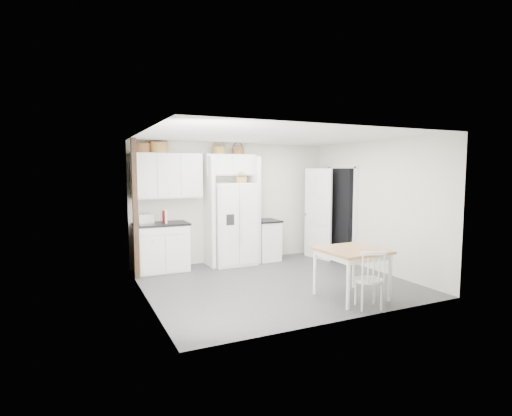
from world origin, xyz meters
TOP-DOWN VIEW (x-y plane):
  - floor at (0.00, 0.00)m, footprint 4.50×4.50m
  - ceiling at (0.00, 0.00)m, footprint 4.50×4.50m
  - wall_back at (0.00, 2.00)m, footprint 4.50×0.00m
  - wall_left at (-2.25, 0.00)m, footprint 0.00×4.00m
  - wall_right at (2.25, 0.00)m, footprint 0.00×4.00m
  - refrigerator at (-0.15, 1.66)m, footprint 0.90×0.73m
  - base_cab_left at (-1.66, 1.70)m, footprint 1.00×0.63m
  - base_cab_right at (0.67, 1.70)m, footprint 0.49×0.59m
  - dining_table at (0.70, -1.26)m, footprint 0.97×0.97m
  - windsor_chair at (0.62, -1.75)m, footprint 0.51×0.49m
  - counter_left at (-1.66, 1.70)m, footprint 1.04×0.68m
  - counter_right at (0.67, 1.70)m, footprint 0.53×0.63m
  - toaster at (-1.97, 1.62)m, footprint 0.30×0.19m
  - cookbook_red at (-1.61, 1.62)m, footprint 0.06×0.17m
  - cookbook_cream at (-1.59, 1.62)m, footprint 0.05×0.18m
  - basket_upper_a at (-1.98, 1.83)m, footprint 0.32×0.32m
  - basket_upper_b at (-1.64, 1.83)m, footprint 0.36×0.36m
  - basket_bridge_a at (-0.39, 1.83)m, footprint 0.28×0.28m
  - basket_bridge_b at (0.05, 1.83)m, footprint 0.26×0.26m
  - basket_fridge_b at (0.01, 1.56)m, footprint 0.23×0.23m
  - upper_cabinet at (-1.50, 1.83)m, footprint 1.40×0.34m
  - bridge_cabinet at (-0.15, 1.83)m, footprint 1.12×0.34m
  - fridge_panel_left at (-0.66, 1.70)m, footprint 0.08×0.60m
  - fridge_panel_right at (0.36, 1.70)m, footprint 0.08×0.60m
  - trim_post at (-2.20, 1.35)m, footprint 0.09×0.09m
  - doorway_void at (2.16, 1.00)m, footprint 0.18×0.85m
  - door_slab at (1.80, 1.33)m, footprint 0.21×0.79m

SIDE VIEW (x-z plane):
  - floor at x=0.00m, z-range 0.00..0.00m
  - dining_table at x=0.70m, z-range 0.00..0.78m
  - windsor_chair at x=0.62m, z-range 0.00..0.83m
  - base_cab_right at x=0.67m, z-range 0.00..0.86m
  - base_cab_left at x=-1.66m, z-range 0.00..0.93m
  - refrigerator at x=-0.15m, z-range 0.00..1.74m
  - counter_right at x=0.67m, z-range 0.86..0.90m
  - counter_left at x=-1.66m, z-range 0.93..0.97m
  - doorway_void at x=2.16m, z-range 0.00..2.05m
  - door_slab at x=1.80m, z-range 0.00..2.05m
  - toaster at x=-1.97m, z-range 0.97..1.17m
  - cookbook_red at x=-1.61m, z-range 0.97..1.22m
  - cookbook_cream at x=-1.59m, z-range 0.97..1.23m
  - fridge_panel_left at x=-0.66m, z-range 0.00..2.30m
  - fridge_panel_right at x=0.36m, z-range 0.00..2.30m
  - wall_back at x=0.00m, z-range -0.95..3.55m
  - wall_left at x=-2.25m, z-range -0.70..3.30m
  - wall_right at x=2.25m, z-range -0.70..3.30m
  - trim_post at x=-2.20m, z-range 0.00..2.60m
  - basket_fridge_b at x=0.01m, z-range 1.74..1.87m
  - upper_cabinet at x=-1.50m, z-range 1.45..2.35m
  - bridge_cabinet at x=-0.15m, z-range 1.90..2.35m
  - basket_bridge_b at x=0.05m, z-range 2.35..2.50m
  - basket_bridge_a at x=-0.39m, z-range 2.35..2.51m
  - basket_upper_a at x=-1.98m, z-range 2.35..2.53m
  - basket_upper_b at x=-1.64m, z-range 2.35..2.56m
  - ceiling at x=0.00m, z-range 2.60..2.60m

